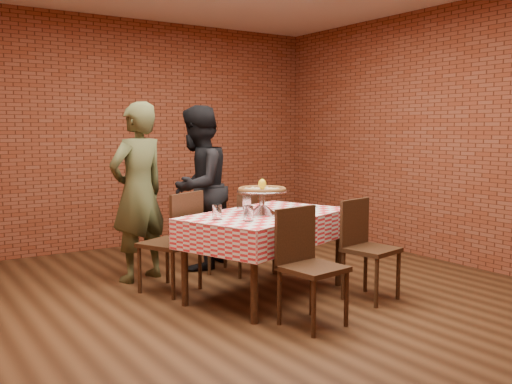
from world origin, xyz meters
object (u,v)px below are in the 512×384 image
chair_near_right (371,251)px  pizza_stand (262,202)px  chair_near_left (313,268)px  pizza (262,190)px  chair_far_right (232,231)px  diner_black (198,187)px  diner_olive (138,192)px  water_glass_right (217,212)px  condiment_caddy (244,202)px  water_glass_left (248,213)px  chair_far_left (170,242)px  table (266,255)px

chair_near_right → pizza_stand: bearing=128.5°
chair_near_left → pizza: bearing=74.8°
chair_far_right → diner_black: 0.63m
diner_olive → diner_black: size_ratio=1.01×
diner_black → water_glass_right: bearing=30.8°
condiment_caddy → diner_black: diner_black is taller
water_glass_left → chair_far_right: (0.53, 1.14, -0.38)m
pizza → water_glass_left: (-0.33, -0.29, -0.15)m
chair_near_left → diner_olive: size_ratio=0.51×
pizza_stand → pizza: pizza is taller
water_glass_left → chair_far_left: size_ratio=0.14×
diner_black → condiment_caddy: bearing=49.3°
chair_near_right → water_glass_left: bearing=151.1°
chair_far_left → diner_black: size_ratio=0.53×
chair_near_right → chair_far_left: (-1.37, 1.23, 0.03)m
table → pizza: (-0.05, 0.00, 0.59)m
condiment_caddy → chair_near_right: (0.77, -0.89, -0.39)m
water_glass_right → chair_near_left: bearing=-63.9°
pizza → chair_near_right: pizza is taller
chair_near_right → diner_olive: size_ratio=0.50×
chair_near_right → diner_olive: (-1.45, 1.77, 0.45)m
table → chair_near_left: (-0.16, -0.86, 0.08)m
diner_olive → water_glass_right: bearing=82.4°
chair_far_right → diner_black: (-0.18, 0.42, 0.44)m
table → water_glass_right: size_ratio=11.90×
water_glass_left → table: bearing=37.0°
water_glass_right → chair_near_right: (1.25, -0.55, -0.38)m
condiment_caddy → chair_near_left: (-0.09, -1.12, -0.38)m
water_glass_right → chair_far_right: size_ratio=0.14×
chair_near_left → chair_far_left: (-0.51, 1.47, 0.02)m
diner_black → water_glass_left: bearing=39.5°
chair_far_right → diner_olive: (-0.91, 0.29, 0.44)m
water_glass_right → chair_near_left: (0.39, -0.79, -0.37)m
chair_near_left → chair_far_left: chair_far_left is taller
water_glass_right → diner_olive: (-0.20, 1.22, 0.07)m
table → diner_black: size_ratio=0.86×
chair_far_left → diner_black: 1.02m
chair_near_left → pizza_stand: bearing=74.8°
diner_olive → diner_black: (0.73, 0.13, -0.01)m
water_glass_left → diner_olive: (-0.38, 1.43, 0.07)m
condiment_caddy → chair_far_right: size_ratio=0.17×
chair_far_left → diner_olive: (-0.08, 0.54, 0.42)m
chair_near_right → chair_far_left: size_ratio=0.94×
condiment_caddy → diner_olive: (-0.68, 0.89, 0.06)m
table → diner_black: diner_black is taller
pizza_stand → chair_far_left: size_ratio=0.49×
pizza_stand → chair_far_right: bearing=76.8°
pizza_stand → pizza: (-0.00, 0.00, 0.11)m
condiment_caddy → table: bearing=-83.6°
chair_near_left → water_glass_right: bearing=108.7°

